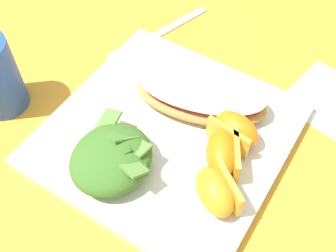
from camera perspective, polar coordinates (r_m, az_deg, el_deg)
ground at (r=0.52m, az=-0.00°, el=-1.70°), size 3.00×3.00×0.00m
white_plate at (r=0.52m, az=-0.00°, el=-1.19°), size 0.28×0.28×0.02m
cheesy_pizza_bread at (r=0.52m, az=4.57°, el=4.19°), size 0.12×0.19×0.04m
green_salad_pile at (r=0.47m, az=-7.83°, el=-4.46°), size 0.10×0.10×0.05m
orange_wedge_front at (r=0.45m, az=6.71°, el=-8.98°), size 0.06×0.07×0.04m
orange_wedge_middle at (r=0.47m, az=7.68°, el=-3.84°), size 0.07×0.06×0.04m
orange_wedge_rear at (r=0.49m, az=9.23°, el=-0.53°), size 0.04×0.06×0.04m
paper_napkin at (r=0.60m, az=21.87°, el=3.25°), size 0.13×0.13×0.00m
metal_fork at (r=0.65m, az=-2.20°, el=12.28°), size 0.18×0.07×0.01m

